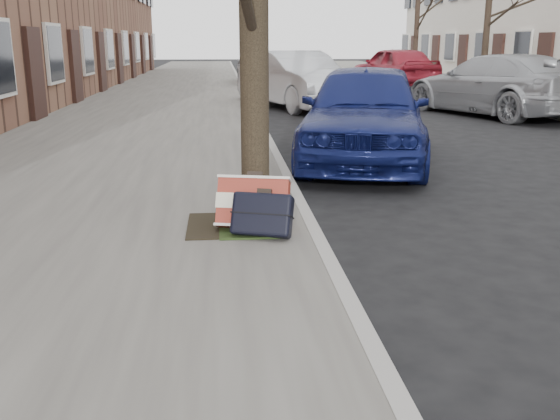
{
  "coord_description": "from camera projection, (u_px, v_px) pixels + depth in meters",
  "views": [
    {
      "loc": [
        -2.08,
        -4.46,
        1.81
      ],
      "look_at": [
        -1.59,
        0.8,
        0.37
      ],
      "focal_mm": 40.0,
      "sensor_mm": 36.0,
      "label": 1
    }
  ],
  "objects": [
    {
      "name": "car_far_front",
      "position": [
        495.0,
        85.0,
        15.4
      ],
      "size": [
        3.73,
        5.59,
        1.51
      ],
      "primitive_type": "imported",
      "rotation": [
        0.0,
        0.0,
        3.48
      ],
      "color": "#929498",
      "rests_on": "ground"
    },
    {
      "name": "suitcase_red",
      "position": [
        253.0,
        203.0,
        5.71
      ],
      "size": [
        0.71,
        0.5,
        0.5
      ],
      "primitive_type": "cube",
      "rotation": [
        -0.42,
        0.0,
        -0.23
      ],
      "color": "maroon",
      "rests_on": "near_sidewalk"
    },
    {
      "name": "car_near_front",
      "position": [
        365.0,
        113.0,
        9.42
      ],
      "size": [
        2.89,
        4.77,
        1.52
      ],
      "primitive_type": "imported",
      "rotation": [
        0.0,
        0.0,
        -0.26
      ],
      "color": "#111953",
      "rests_on": "ground"
    },
    {
      "name": "car_near_back",
      "position": [
        266.0,
        68.0,
        25.88
      ],
      "size": [
        2.32,
        5.02,
        1.39
      ],
      "primitive_type": "imported",
      "rotation": [
        0.0,
        0.0,
        -0.0
      ],
      "color": "#333337",
      "rests_on": "ground"
    },
    {
      "name": "dirt_patch",
      "position": [
        233.0,
        225.0,
        5.89
      ],
      "size": [
        0.85,
        0.85,
        0.02
      ],
      "primitive_type": "cube",
      "color": "black",
      "rests_on": "near_sidewalk"
    },
    {
      "name": "ground",
      "position": [
        488.0,
        277.0,
        4.95
      ],
      "size": [
        120.0,
        120.0,
        0.0
      ],
      "primitive_type": "plane",
      "color": "black",
      "rests_on": "ground"
    },
    {
      "name": "suitcase_navy",
      "position": [
        262.0,
        214.0,
        5.5
      ],
      "size": [
        0.61,
        0.47,
        0.42
      ],
      "primitive_type": "cube",
      "rotation": [
        -0.42,
        0.0,
        -0.32
      ],
      "color": "black",
      "rests_on": "near_sidewalk"
    },
    {
      "name": "car_far_back",
      "position": [
        394.0,
        68.0,
        24.09
      ],
      "size": [
        2.77,
        4.99,
        1.61
      ],
      "primitive_type": "imported",
      "rotation": [
        0.0,
        0.0,
        3.34
      ],
      "color": "maroon",
      "rests_on": "ground"
    },
    {
      "name": "tree_far_c",
      "position": [
        417.0,
        22.0,
        29.35
      ],
      "size": [
        0.23,
        0.23,
        5.1
      ],
      "primitive_type": "cylinder",
      "color": "black",
      "rests_on": "far_sidewalk"
    },
    {
      "name": "far_sidewalk",
      "position": [
        529.0,
        97.0,
        20.04
      ],
      "size": [
        4.0,
        70.0,
        0.12
      ],
      "primitive_type": "cube",
      "color": "slate",
      "rests_on": "ground"
    },
    {
      "name": "tree_far_b",
      "position": [
        487.0,
        21.0,
        21.63
      ],
      "size": [
        0.23,
        0.23,
        4.72
      ],
      "primitive_type": "cylinder",
      "color": "black",
      "rests_on": "far_sidewalk"
    },
    {
      "name": "near_sidewalk",
      "position": [
        168.0,
        100.0,
        19.01
      ],
      "size": [
        5.0,
        70.0,
        0.12
      ],
      "primitive_type": "cube",
      "color": "slate",
      "rests_on": "ground"
    },
    {
      "name": "car_near_mid",
      "position": [
        296.0,
        80.0,
        17.0
      ],
      "size": [
        3.15,
        4.98,
        1.55
      ],
      "primitive_type": "imported",
      "rotation": [
        0.0,
        0.0,
        0.35
      ],
      "color": "#B8BBC1",
      "rests_on": "ground"
    }
  ]
}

